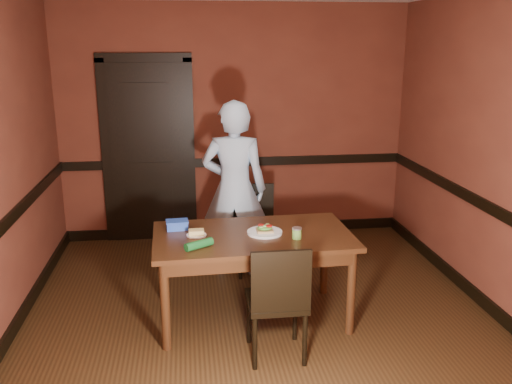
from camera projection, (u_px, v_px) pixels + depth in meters
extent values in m
cube|color=black|center=(261.00, 325.00, 4.49)|extent=(4.00, 4.50, 0.01)
cube|color=#5F2A1C|center=(235.00, 124.00, 6.28)|extent=(4.00, 0.02, 2.70)
cube|color=#5F2A1C|center=(348.00, 301.00, 1.98)|extent=(4.00, 0.02, 2.70)
cube|color=#5F2A1C|center=(506.00, 159.00, 4.38)|extent=(0.02, 4.50, 2.70)
cube|color=black|center=(235.00, 162.00, 6.38)|extent=(4.00, 0.03, 0.10)
cube|color=black|center=(498.00, 212.00, 4.50)|extent=(0.03, 4.50, 0.10)
cube|color=black|center=(236.00, 229.00, 6.61)|extent=(4.00, 0.03, 0.12)
cube|color=black|center=(10.00, 335.00, 4.23)|extent=(0.03, 4.50, 0.12)
cube|color=black|center=(487.00, 304.00, 4.72)|extent=(0.03, 4.50, 0.12)
cube|color=black|center=(149.00, 154.00, 6.20)|extent=(0.85, 0.04, 2.05)
cube|color=black|center=(106.00, 155.00, 6.16)|extent=(0.10, 0.06, 2.15)
cube|color=black|center=(190.00, 153.00, 6.28)|extent=(0.10, 0.06, 2.15)
cube|color=black|center=(144.00, 58.00, 5.93)|extent=(1.05, 0.06, 0.10)
cube|color=#331B0C|center=(253.00, 277.00, 4.51)|extent=(1.64, 0.96, 0.76)
imported|color=#A7C6E2|center=(234.00, 189.00, 5.31)|extent=(0.70, 0.52, 1.74)
cylinder|color=white|center=(265.00, 233.00, 4.42)|extent=(0.29, 0.29, 0.01)
cube|color=#A4804F|center=(265.00, 231.00, 4.42)|extent=(0.13, 0.12, 0.02)
ellipsoid|color=#4C9B35|center=(265.00, 228.00, 4.41)|extent=(0.12, 0.11, 0.03)
cylinder|color=#B5110C|center=(261.00, 225.00, 4.42)|extent=(0.05, 0.05, 0.01)
cylinder|color=#B5110C|center=(269.00, 226.00, 4.40)|extent=(0.05, 0.05, 0.01)
cylinder|color=#95C067|center=(261.00, 227.00, 4.38)|extent=(0.04, 0.04, 0.01)
cylinder|color=#95C067|center=(268.00, 224.00, 4.44)|extent=(0.04, 0.04, 0.01)
cylinder|color=#95C067|center=(265.00, 226.00, 4.41)|extent=(0.04, 0.04, 0.01)
cylinder|color=olive|center=(297.00, 234.00, 4.30)|extent=(0.07, 0.07, 0.08)
cylinder|color=silver|center=(297.00, 228.00, 4.28)|extent=(0.08, 0.08, 0.01)
cylinder|color=white|center=(196.00, 235.00, 4.37)|extent=(0.16, 0.16, 0.01)
cube|color=#DDBE6E|center=(196.00, 232.00, 4.36)|extent=(0.12, 0.08, 0.04)
cube|color=blue|center=(177.00, 225.00, 4.51)|extent=(0.18, 0.13, 0.07)
cube|color=blue|center=(177.00, 221.00, 4.50)|extent=(0.19, 0.14, 0.01)
cylinder|color=#134C1E|center=(199.00, 244.00, 4.10)|extent=(0.23, 0.18, 0.06)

